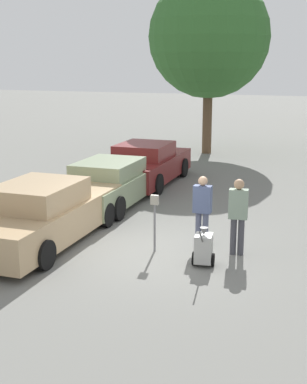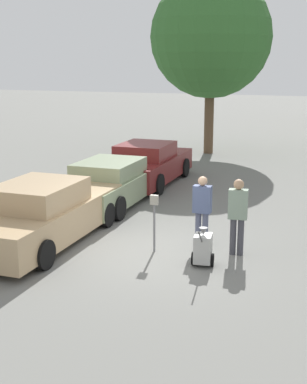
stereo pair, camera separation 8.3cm
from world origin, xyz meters
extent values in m
plane|color=slate|center=(0.00, 0.00, 0.00)|extent=(120.00, 120.00, 0.00)
cube|color=tan|center=(-2.67, -0.17, 0.56)|extent=(1.99, 5.12, 0.77)
cube|color=tan|center=(-2.66, -0.37, 1.22)|extent=(1.71, 2.17, 0.55)
cylinder|color=black|center=(-3.63, 1.39, 0.32)|extent=(0.19, 0.65, 0.65)
cylinder|color=black|center=(-1.77, 1.43, 0.32)|extent=(0.19, 0.65, 0.65)
cylinder|color=black|center=(-1.71, -1.73, 0.32)|extent=(0.19, 0.65, 0.65)
cube|color=gray|center=(-2.67, 3.67, 0.54)|extent=(1.95, 5.23, 0.72)
cube|color=gray|center=(-2.66, 3.46, 1.13)|extent=(1.67, 2.21, 0.46)
cylinder|color=black|center=(-3.61, 5.26, 0.34)|extent=(0.19, 0.68, 0.68)
cylinder|color=black|center=(-1.79, 5.29, 0.34)|extent=(0.19, 0.68, 0.68)
cylinder|color=black|center=(-3.54, 2.04, 0.34)|extent=(0.19, 0.68, 0.68)
cylinder|color=black|center=(-1.73, 2.07, 0.34)|extent=(0.19, 0.68, 0.68)
cube|color=maroon|center=(-2.67, 6.65, 0.57)|extent=(2.02, 4.88, 0.76)
cube|color=maroon|center=(-2.66, 6.45, 1.21)|extent=(1.74, 2.07, 0.51)
cylinder|color=black|center=(-3.64, 8.13, 0.35)|extent=(0.19, 0.70, 0.70)
cylinder|color=black|center=(-1.75, 8.17, 0.35)|extent=(0.19, 0.70, 0.70)
cylinder|color=black|center=(-3.58, 5.13, 0.35)|extent=(0.19, 0.70, 0.70)
cylinder|color=black|center=(-1.69, 5.16, 0.35)|extent=(0.19, 0.70, 0.70)
cylinder|color=slate|center=(0.05, 0.10, 0.56)|extent=(0.05, 0.05, 1.11)
cube|color=gray|center=(0.05, 0.10, 1.22)|extent=(0.18, 0.09, 0.22)
cylinder|color=#515670|center=(1.04, 0.86, 0.41)|extent=(0.14, 0.14, 0.81)
cylinder|color=#515670|center=(0.87, 0.86, 0.41)|extent=(0.14, 0.14, 0.81)
cube|color=#4C597F|center=(0.96, 0.86, 1.13)|extent=(0.42, 0.23, 0.64)
sphere|color=tan|center=(0.96, 0.86, 1.57)|extent=(0.22, 0.22, 0.22)
cylinder|color=#3F3F47|center=(1.94, 0.57, 0.42)|extent=(0.14, 0.14, 0.84)
cylinder|color=#3F3F47|center=(1.77, 0.55, 0.42)|extent=(0.14, 0.14, 0.84)
cube|color=gray|center=(1.86, 0.56, 1.18)|extent=(0.44, 0.27, 0.67)
sphere|color=tan|center=(1.86, 0.56, 1.63)|extent=(0.23, 0.23, 0.23)
cube|color=#B2B2AD|center=(1.32, -0.35, 0.38)|extent=(0.42, 0.49, 0.60)
cone|color=#59595B|center=(1.32, -0.35, 0.76)|extent=(0.18, 0.18, 0.16)
cylinder|color=#4C4C4C|center=(1.39, -0.82, 0.78)|extent=(0.12, 0.59, 0.43)
cylinder|color=black|center=(1.12, -0.38, 0.14)|extent=(0.09, 0.28, 0.28)
cylinder|color=black|center=(1.53, -0.32, 0.14)|extent=(0.09, 0.28, 0.28)
cylinder|color=brown|center=(-2.33, 13.72, 1.50)|extent=(0.44, 0.44, 2.99)
sphere|color=#33662D|center=(-2.33, 13.72, 5.35)|extent=(5.55, 5.55, 5.55)
camera|label=1|loc=(4.06, -10.78, 4.24)|focal=50.00mm
camera|label=2|loc=(4.13, -10.75, 4.24)|focal=50.00mm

